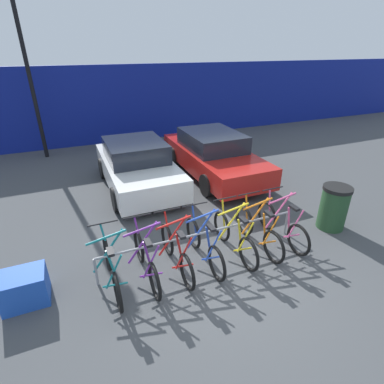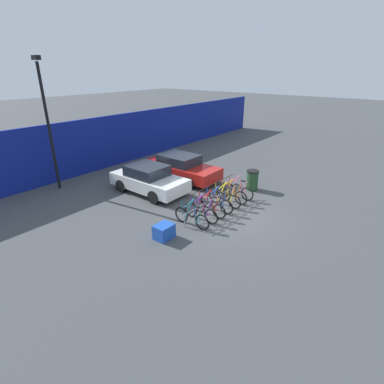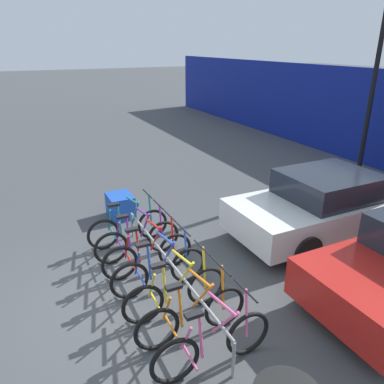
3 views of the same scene
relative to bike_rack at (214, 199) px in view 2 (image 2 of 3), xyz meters
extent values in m
plane|color=#424447|center=(0.04, -0.68, -0.49)|extent=(120.00, 120.00, 0.00)
cube|color=navy|center=(0.04, 8.82, 1.09)|extent=(36.00, 0.16, 3.16)
cylinder|color=gray|center=(0.00, 0.00, 0.06)|extent=(4.08, 0.04, 0.04)
cylinder|color=gray|center=(-2.04, 0.00, -0.22)|extent=(0.04, 0.04, 0.55)
cylinder|color=gray|center=(2.04, 0.00, -0.22)|extent=(0.04, 0.04, 0.55)
torus|color=black|center=(-1.79, -0.68, -0.16)|extent=(0.06, 0.66, 0.66)
torus|color=black|center=(-1.79, 0.38, -0.16)|extent=(0.06, 0.66, 0.66)
cylinder|color=#197A7F|center=(-1.79, 0.01, 0.16)|extent=(0.60, 0.04, 0.76)
cylinder|color=#197A7F|center=(-1.79, -0.04, 0.47)|extent=(0.68, 0.04, 0.16)
cylinder|color=#197A7F|center=(-1.79, -0.33, 0.10)|extent=(0.14, 0.04, 0.63)
cylinder|color=#197A7F|center=(-1.79, -0.53, 0.12)|extent=(0.32, 0.03, 0.58)
cylinder|color=#197A7F|center=(-1.79, -0.48, -0.19)|extent=(0.40, 0.03, 0.08)
cylinder|color=#197A7F|center=(-1.79, 0.33, 0.18)|extent=(0.12, 0.04, 0.69)
cylinder|color=black|center=(-1.79, 0.29, 0.55)|extent=(0.52, 0.03, 0.03)
cube|color=black|center=(-1.79, -0.42, 0.44)|extent=(0.10, 0.22, 0.05)
torus|color=black|center=(-1.19, -0.68, -0.16)|extent=(0.06, 0.66, 0.66)
torus|color=black|center=(-1.19, 0.38, -0.16)|extent=(0.06, 0.66, 0.66)
cylinder|color=#752D99|center=(-1.19, 0.01, 0.16)|extent=(0.60, 0.04, 0.76)
cylinder|color=#752D99|center=(-1.19, -0.04, 0.47)|extent=(0.68, 0.04, 0.16)
cylinder|color=#752D99|center=(-1.19, -0.33, 0.10)|extent=(0.14, 0.04, 0.63)
cylinder|color=#752D99|center=(-1.19, -0.53, 0.12)|extent=(0.32, 0.03, 0.58)
cylinder|color=#752D99|center=(-1.19, -0.48, -0.19)|extent=(0.40, 0.03, 0.08)
cylinder|color=#752D99|center=(-1.19, 0.33, 0.18)|extent=(0.12, 0.04, 0.69)
cylinder|color=black|center=(-1.19, 0.29, 0.55)|extent=(0.52, 0.03, 0.03)
cube|color=black|center=(-1.19, -0.42, 0.44)|extent=(0.10, 0.22, 0.05)
torus|color=black|center=(-0.61, -0.68, -0.16)|extent=(0.06, 0.66, 0.66)
torus|color=black|center=(-0.61, 0.38, -0.16)|extent=(0.06, 0.66, 0.66)
cylinder|color=red|center=(-0.61, 0.01, 0.16)|extent=(0.60, 0.04, 0.76)
cylinder|color=red|center=(-0.61, -0.04, 0.47)|extent=(0.68, 0.04, 0.16)
cylinder|color=red|center=(-0.61, -0.33, 0.10)|extent=(0.14, 0.04, 0.63)
cylinder|color=red|center=(-0.61, -0.53, 0.12)|extent=(0.32, 0.03, 0.58)
cylinder|color=red|center=(-0.61, -0.48, -0.19)|extent=(0.40, 0.03, 0.08)
cylinder|color=red|center=(-0.61, 0.33, 0.18)|extent=(0.12, 0.04, 0.69)
cylinder|color=black|center=(-0.61, 0.29, 0.55)|extent=(0.52, 0.03, 0.03)
cube|color=black|center=(-0.61, -0.42, 0.44)|extent=(0.10, 0.22, 0.05)
torus|color=black|center=(-0.04, -0.68, -0.16)|extent=(0.06, 0.66, 0.66)
torus|color=black|center=(-0.04, 0.38, -0.16)|extent=(0.06, 0.66, 0.66)
cylinder|color=#284CB7|center=(-0.04, 0.01, 0.16)|extent=(0.60, 0.04, 0.76)
cylinder|color=#284CB7|center=(-0.04, -0.04, 0.47)|extent=(0.68, 0.04, 0.16)
cylinder|color=#284CB7|center=(-0.04, -0.33, 0.10)|extent=(0.14, 0.04, 0.63)
cylinder|color=#284CB7|center=(-0.04, -0.53, 0.12)|extent=(0.32, 0.03, 0.58)
cylinder|color=#284CB7|center=(-0.04, -0.48, -0.19)|extent=(0.40, 0.03, 0.08)
cylinder|color=#284CB7|center=(-0.04, 0.33, 0.18)|extent=(0.12, 0.04, 0.69)
cylinder|color=black|center=(-0.04, 0.29, 0.55)|extent=(0.52, 0.03, 0.03)
cube|color=black|center=(-0.04, -0.42, 0.44)|extent=(0.10, 0.22, 0.05)
torus|color=black|center=(0.62, -0.68, -0.16)|extent=(0.06, 0.66, 0.66)
torus|color=black|center=(0.62, 0.38, -0.16)|extent=(0.06, 0.66, 0.66)
cylinder|color=yellow|center=(0.62, 0.01, 0.16)|extent=(0.60, 0.04, 0.76)
cylinder|color=yellow|center=(0.62, -0.04, 0.47)|extent=(0.68, 0.04, 0.16)
cylinder|color=yellow|center=(0.62, -0.33, 0.10)|extent=(0.14, 0.04, 0.63)
cylinder|color=yellow|center=(0.62, -0.53, 0.12)|extent=(0.32, 0.03, 0.58)
cylinder|color=yellow|center=(0.62, -0.48, -0.19)|extent=(0.40, 0.03, 0.08)
cylinder|color=yellow|center=(0.62, 0.33, 0.18)|extent=(0.12, 0.04, 0.69)
cylinder|color=black|center=(0.62, 0.29, 0.55)|extent=(0.52, 0.03, 0.03)
cube|color=black|center=(0.62, -0.42, 0.44)|extent=(0.10, 0.22, 0.05)
torus|color=black|center=(1.19, -0.68, -0.16)|extent=(0.06, 0.66, 0.66)
torus|color=black|center=(1.19, 0.38, -0.16)|extent=(0.06, 0.66, 0.66)
cylinder|color=orange|center=(1.19, 0.01, 0.16)|extent=(0.60, 0.04, 0.76)
cylinder|color=orange|center=(1.19, -0.04, 0.47)|extent=(0.68, 0.04, 0.16)
cylinder|color=orange|center=(1.19, -0.33, 0.10)|extent=(0.14, 0.04, 0.63)
cylinder|color=orange|center=(1.19, -0.53, 0.12)|extent=(0.32, 0.03, 0.58)
cylinder|color=orange|center=(1.19, -0.48, -0.19)|extent=(0.40, 0.03, 0.08)
cylinder|color=orange|center=(1.19, 0.33, 0.18)|extent=(0.12, 0.04, 0.69)
cylinder|color=black|center=(1.19, 0.29, 0.55)|extent=(0.52, 0.03, 0.03)
cube|color=black|center=(1.19, -0.42, 0.44)|extent=(0.10, 0.22, 0.05)
torus|color=black|center=(1.79, -0.68, -0.16)|extent=(0.06, 0.66, 0.66)
torus|color=black|center=(1.79, 0.38, -0.16)|extent=(0.06, 0.66, 0.66)
cylinder|color=#E55993|center=(1.79, 0.01, 0.16)|extent=(0.60, 0.04, 0.76)
cylinder|color=#E55993|center=(1.79, -0.04, 0.47)|extent=(0.68, 0.04, 0.16)
cylinder|color=#E55993|center=(1.79, -0.33, 0.10)|extent=(0.14, 0.04, 0.63)
cylinder|color=#E55993|center=(1.79, -0.53, 0.12)|extent=(0.32, 0.03, 0.58)
cylinder|color=#E55993|center=(1.79, -0.48, -0.19)|extent=(0.40, 0.03, 0.08)
cylinder|color=#E55993|center=(1.79, 0.33, 0.18)|extent=(0.12, 0.04, 0.69)
cylinder|color=black|center=(1.79, 0.29, 0.55)|extent=(0.52, 0.03, 0.03)
cube|color=black|center=(1.79, -0.42, 0.44)|extent=(0.10, 0.22, 0.05)
cube|color=silver|center=(-0.37, 3.71, 0.07)|extent=(1.80, 4.03, 0.62)
cube|color=#1E232D|center=(-0.37, 3.81, 0.64)|extent=(1.58, 1.86, 0.52)
cylinder|color=black|center=(-1.22, 4.88, -0.17)|extent=(0.20, 0.64, 0.64)
cylinder|color=black|center=(0.49, 4.88, -0.17)|extent=(0.20, 0.64, 0.64)
cylinder|color=black|center=(-1.22, 2.54, -0.17)|extent=(0.20, 0.64, 0.64)
cylinder|color=black|center=(0.49, 2.54, -0.17)|extent=(0.20, 0.64, 0.64)
cube|color=red|center=(2.10, 3.73, 0.07)|extent=(1.80, 4.54, 0.62)
cube|color=#1E232D|center=(2.10, 3.84, 0.64)|extent=(1.58, 2.09, 0.52)
cylinder|color=black|center=(1.25, 5.04, -0.17)|extent=(0.20, 0.64, 0.64)
cylinder|color=black|center=(2.96, 5.04, -0.17)|extent=(0.20, 0.64, 0.64)
cylinder|color=black|center=(1.25, 2.41, -0.17)|extent=(0.20, 0.64, 0.64)
cylinder|color=black|center=(2.96, 2.41, -0.17)|extent=(0.20, 0.64, 0.64)
cylinder|color=black|center=(-2.93, 7.83, 2.57)|extent=(0.14, 0.14, 6.13)
cube|color=black|center=(-2.93, 7.83, 5.79)|extent=(0.24, 0.44, 0.20)
cylinder|color=#234728|center=(3.18, -0.18, -0.02)|extent=(0.60, 0.60, 0.95)
cylinder|color=black|center=(3.18, -0.18, 0.50)|extent=(0.63, 0.63, 0.08)
cube|color=blue|center=(-3.16, 0.06, -0.22)|extent=(0.70, 0.56, 0.55)
camera|label=1|loc=(-2.10, -4.38, 3.31)|focal=28.00mm
camera|label=2|loc=(-10.05, -6.73, 5.38)|focal=28.00mm
camera|label=3|loc=(4.97, -2.00, 3.41)|focal=35.00mm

